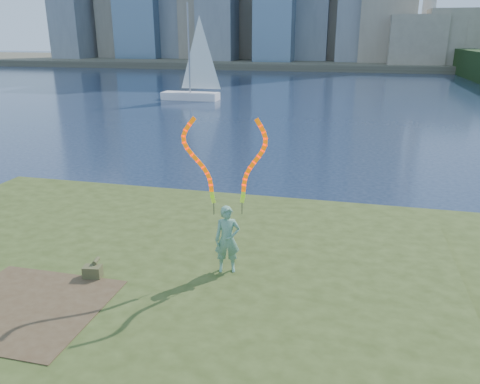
# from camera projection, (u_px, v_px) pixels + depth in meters

# --- Properties ---
(ground) EXTENTS (320.00, 320.00, 0.00)m
(ground) POSITION_uv_depth(u_px,v_px,m) (179.00, 280.00, 12.56)
(ground) COLOR #17233B
(ground) RESTS_ON ground
(grassy_knoll) EXTENTS (20.00, 18.00, 0.80)m
(grassy_knoll) POSITION_uv_depth(u_px,v_px,m) (142.00, 317.00, 10.34)
(grassy_knoll) COLOR #344217
(grassy_knoll) RESTS_ON ground
(dirt_patch) EXTENTS (3.20, 3.00, 0.02)m
(dirt_patch) POSITION_uv_depth(u_px,v_px,m) (25.00, 307.00, 9.84)
(dirt_patch) COLOR #47331E
(dirt_patch) RESTS_ON grassy_knoll
(far_shore) EXTENTS (320.00, 40.00, 1.20)m
(far_shore) POSITION_uv_depth(u_px,v_px,m) (337.00, 62.00, 99.81)
(far_shore) COLOR #494436
(far_shore) RESTS_ON ground
(woman_with_ribbons) EXTENTS (1.99, 0.68, 4.04)m
(woman_with_ribbons) POSITION_uv_depth(u_px,v_px,m) (227.00, 216.00, 10.98)
(woman_with_ribbons) COLOR #1A6C3C
(woman_with_ribbons) RESTS_ON grassy_knoll
(canvas_bag) EXTENTS (0.45, 0.51, 0.39)m
(canvas_bag) POSITION_uv_depth(u_px,v_px,m) (93.00, 271.00, 11.03)
(canvas_bag) COLOR #494825
(canvas_bag) RESTS_ON grassy_knoll
(sailboat) EXTENTS (6.09, 1.94, 9.22)m
(sailboat) POSITION_uv_depth(u_px,v_px,m) (193.00, 84.00, 46.53)
(sailboat) COLOR white
(sailboat) RESTS_ON ground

